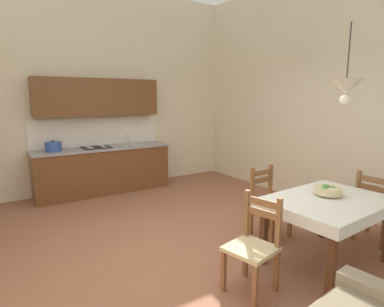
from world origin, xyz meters
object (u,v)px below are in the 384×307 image
object	(u,v)px
dining_chair_tv_side	(253,246)
pendant_lamp	(346,87)
kitchen_cabinetry	(102,149)
dining_chair_kitchen_side	(269,204)
dining_table	(328,210)
dining_chair_window_side	(376,209)
fruit_bowl	(328,190)

from	to	relation	value
dining_chair_tv_side	pendant_lamp	distance (m)	1.81
kitchen_cabinetry	dining_chair_kitchen_side	size ratio (longest dim) A/B	2.75
pendant_lamp	dining_chair_tv_side	bearing A→B (deg)	169.66
kitchen_cabinetry	dining_table	xyz separation A→B (m)	(1.28, -4.05, -0.23)
dining_chair_window_side	pendant_lamp	size ratio (longest dim) A/B	1.16
fruit_bowl	kitchen_cabinetry	bearing A→B (deg)	108.89
kitchen_cabinetry	dining_chair_tv_side	world-z (taller)	kitchen_cabinetry
pendant_lamp	kitchen_cabinetry	bearing A→B (deg)	106.66
kitchen_cabinetry	fruit_bowl	xyz separation A→B (m)	(1.36, -3.97, -0.04)
dining_table	dining_chair_window_side	size ratio (longest dim) A/B	1.50
kitchen_cabinetry	dining_chair_window_side	size ratio (longest dim) A/B	2.75
dining_chair_kitchen_side	pendant_lamp	xyz separation A→B (m)	(-0.02, -0.97, 1.50)
dining_chair_tv_side	fruit_bowl	bearing A→B (deg)	0.12
dining_table	dining_chair_kitchen_side	bearing A→B (deg)	90.71
kitchen_cabinetry	pendant_lamp	distance (m)	4.47
dining_chair_tv_side	fruit_bowl	xyz separation A→B (m)	(1.12, 0.00, 0.37)
dining_table	pendant_lamp	xyz separation A→B (m)	(-0.04, -0.11, 1.31)
dining_chair_kitchen_side	kitchen_cabinetry	bearing A→B (deg)	111.73
dining_chair_tv_side	pendant_lamp	world-z (taller)	pendant_lamp
dining_chair_window_side	fruit_bowl	size ratio (longest dim) A/B	3.10
kitchen_cabinetry	dining_table	bearing A→B (deg)	-72.47
kitchen_cabinetry	dining_chair_tv_side	bearing A→B (deg)	-86.53
dining_chair_kitchen_side	pendant_lamp	size ratio (longest dim) A/B	1.16
kitchen_cabinetry	dining_chair_window_side	world-z (taller)	kitchen_cabinetry
fruit_bowl	pendant_lamp	bearing A→B (deg)	-121.80
dining_table	dining_chair_window_side	distance (m)	1.01
dining_chair_kitchen_side	dining_chair_window_side	size ratio (longest dim) A/B	1.00
kitchen_cabinetry	fruit_bowl	bearing A→B (deg)	-71.11
dining_table	dining_chair_kitchen_side	world-z (taller)	dining_chair_kitchen_side
dining_table	dining_chair_tv_side	size ratio (longest dim) A/B	1.50
kitchen_cabinetry	dining_chair_kitchen_side	world-z (taller)	kitchen_cabinetry
dining_chair_window_side	dining_chair_tv_side	xyz separation A→B (m)	(-2.04, 0.09, 0.00)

